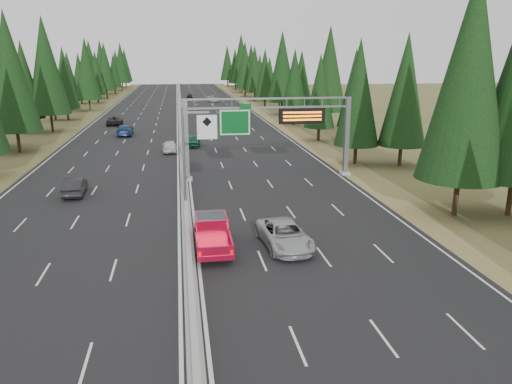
# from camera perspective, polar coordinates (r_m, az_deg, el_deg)

# --- Properties ---
(road) EXTENTS (32.00, 260.00, 0.08)m
(road) POSITION_cam_1_polar(r_m,az_deg,el_deg) (93.08, -8.65, 7.90)
(road) COLOR black
(road) RESTS_ON ground
(shoulder_right) EXTENTS (3.60, 260.00, 0.06)m
(shoulder_right) POSITION_cam_1_polar(r_m,az_deg,el_deg) (94.82, 2.28, 8.19)
(shoulder_right) COLOR olive
(shoulder_right) RESTS_ON ground
(shoulder_left) EXTENTS (3.60, 260.00, 0.06)m
(shoulder_left) POSITION_cam_1_polar(r_m,az_deg,el_deg) (94.72, -19.56, 7.32)
(shoulder_left) COLOR #4E4D24
(shoulder_left) RESTS_ON ground
(median_barrier) EXTENTS (0.70, 260.00, 0.85)m
(median_barrier) POSITION_cam_1_polar(r_m,az_deg,el_deg) (93.03, -8.66, 8.13)
(median_barrier) COLOR gray
(median_barrier) RESTS_ON road
(sign_gantry) EXTENTS (16.75, 0.98, 7.80)m
(sign_gantry) POSITION_cam_1_polar(r_m,az_deg,el_deg) (48.54, 2.21, 7.65)
(sign_gantry) COLOR slate
(sign_gantry) RESTS_ON road
(hov_sign_pole) EXTENTS (2.80, 0.50, 8.00)m
(hov_sign_pole) POSITION_cam_1_polar(r_m,az_deg,el_deg) (37.97, -7.39, 4.56)
(hov_sign_pole) COLOR slate
(hov_sign_pole) RESTS_ON road
(tree_row_right) EXTENTS (11.32, 241.68, 18.93)m
(tree_row_right) POSITION_cam_1_polar(r_m,az_deg,el_deg) (87.77, 6.05, 13.34)
(tree_row_right) COLOR black
(tree_row_right) RESTS_ON ground
(tree_row_left) EXTENTS (11.87, 241.46, 18.94)m
(tree_row_left) POSITION_cam_1_polar(r_m,az_deg,el_deg) (84.02, -24.18, 12.16)
(tree_row_left) COLOR black
(tree_row_left) RESTS_ON ground
(silver_minivan) EXTENTS (3.13, 5.90, 1.58)m
(silver_minivan) POSITION_cam_1_polar(r_m,az_deg,el_deg) (31.40, 3.27, -4.92)
(silver_minivan) COLOR #A6A7AB
(silver_minivan) RESTS_ON road
(red_pickup) EXTENTS (2.11, 5.91, 1.93)m
(red_pickup) POSITION_cam_1_polar(r_m,az_deg,el_deg) (31.45, -5.08, -4.39)
(red_pickup) COLOR black
(red_pickup) RESTS_ON road
(car_ahead_green) EXTENTS (2.12, 4.40, 1.45)m
(car_ahead_green) POSITION_cam_1_polar(r_m,az_deg,el_deg) (67.33, -7.19, 5.84)
(car_ahead_green) COLOR #125031
(car_ahead_green) RESTS_ON road
(car_ahead_dkred) EXTENTS (1.90, 4.65, 1.50)m
(car_ahead_dkred) POSITION_cam_1_polar(r_m,az_deg,el_deg) (87.59, -1.63, 8.13)
(car_ahead_dkred) COLOR maroon
(car_ahead_dkred) RESTS_ON road
(car_ahead_dkgrey) EXTENTS (2.42, 5.16, 1.46)m
(car_ahead_dkgrey) POSITION_cam_1_polar(r_m,az_deg,el_deg) (107.00, -1.46, 9.42)
(car_ahead_dkgrey) COLOR black
(car_ahead_dkgrey) RESTS_ON road
(car_ahead_white) EXTENTS (3.06, 5.81, 1.56)m
(car_ahead_white) POSITION_cam_1_polar(r_m,az_deg,el_deg) (133.97, -4.93, 10.57)
(car_ahead_white) COLOR silver
(car_ahead_white) RESTS_ON road
(car_ahead_far) EXTENTS (1.79, 4.14, 1.39)m
(car_ahead_far) POSITION_cam_1_polar(r_m,az_deg,el_deg) (146.74, -7.57, 10.87)
(car_ahead_far) COLOR black
(car_ahead_far) RESTS_ON road
(car_onc_near) EXTENTS (1.82, 4.63, 1.50)m
(car_onc_near) POSITION_cam_1_polar(r_m,az_deg,el_deg) (45.77, -20.01, 0.60)
(car_onc_near) COLOR black
(car_onc_near) RESTS_ON road
(car_onc_blue) EXTENTS (2.40, 5.68, 1.64)m
(car_onc_blue) POSITION_cam_1_polar(r_m,az_deg,el_deg) (78.60, -14.76, 6.87)
(car_onc_blue) COLOR navy
(car_onc_blue) RESTS_ON road
(car_onc_white) EXTENTS (1.78, 4.41, 1.50)m
(car_onc_white) POSITION_cam_1_polar(r_m,az_deg,el_deg) (63.53, -9.82, 5.20)
(car_onc_white) COLOR silver
(car_onc_white) RESTS_ON road
(car_onc_far) EXTENTS (2.83, 5.68, 1.55)m
(car_onc_far) POSITION_cam_1_polar(r_m,az_deg,el_deg) (91.44, -15.85, 7.88)
(car_onc_far) COLOR black
(car_onc_far) RESTS_ON road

